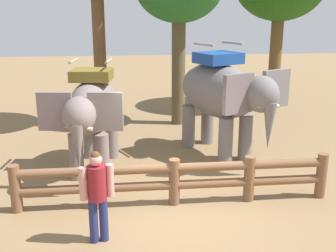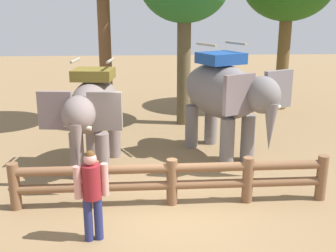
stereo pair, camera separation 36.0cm
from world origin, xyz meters
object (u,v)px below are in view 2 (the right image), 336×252
at_px(tourist_woman_in_black, 92,189).
at_px(log_fence, 172,179).
at_px(elephant_near_left, 93,110).
at_px(elephant_center, 225,94).

bearing_deg(tourist_woman_in_black, log_fence, 41.47).
height_order(elephant_near_left, tourist_woman_in_black, elephant_near_left).
relative_size(elephant_near_left, elephant_center, 0.90).
xyz_separation_m(elephant_near_left, elephant_center, (3.63, 0.84, 0.19)).
bearing_deg(elephant_near_left, log_fence, -48.88).
bearing_deg(tourist_woman_in_black, elephant_center, 53.31).
xyz_separation_m(log_fence, tourist_woman_in_black, (-1.56, -1.38, 0.42)).
distance_m(log_fence, elephant_center, 3.69).
distance_m(log_fence, tourist_woman_in_black, 2.13).
height_order(elephant_center, tourist_woman_in_black, elephant_center).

